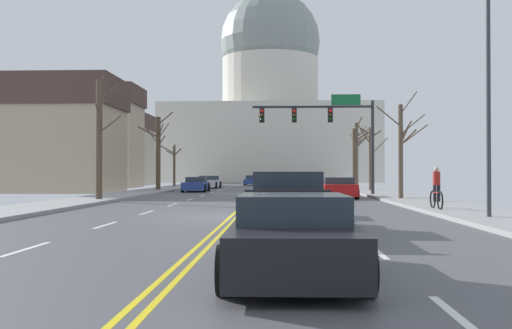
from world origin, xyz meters
TOP-DOWN VIEW (x-y plane):
  - ground at (0.00, -0.00)m, footprint 20.00×180.00m
  - signal_gantry at (4.73, 17.44)m, footprint 7.91×0.41m
  - street_lamp_right at (7.93, -1.48)m, footprint 2.12×0.24m
  - capitol_building at (0.00, 73.40)m, footprint 33.06×22.10m
  - sedan_near_00 at (5.05, 14.32)m, footprint 2.11×4.40m
  - sedan_near_01 at (1.58, 8.31)m, footprint 2.07×4.21m
  - sedan_near_02 at (1.73, 0.81)m, footprint 2.18×4.71m
  - pickup_truck_near_03 at (1.82, -4.74)m, footprint 2.34×5.71m
  - sedan_near_04 at (1.78, -11.35)m, footprint 2.01×4.25m
  - sedan_oncoming_00 at (-5.05, 25.18)m, footprint 2.01×4.51m
  - sedan_oncoming_01 at (-5.25, 34.76)m, footprint 2.18×4.48m
  - sedan_oncoming_02 at (-1.61, 47.57)m, footprint 2.01×4.58m
  - flank_building_00 at (-18.26, 36.71)m, footprint 11.65×6.33m
  - flank_building_01 at (-18.40, 47.07)m, footprint 9.36×9.43m
  - flank_building_02 at (-16.44, 23.18)m, footprint 11.54×6.75m
  - bare_tree_00 at (8.76, 25.61)m, footprint 2.50×2.10m
  - bare_tree_01 at (-8.22, 25.78)m, footprint 2.92×1.85m
  - bare_tree_02 at (8.89, 34.61)m, footprint 1.93×1.89m
  - bare_tree_03 at (-9.02, 36.92)m, footprint 2.40×1.42m
  - bare_tree_04 at (8.13, 30.35)m, footprint 1.82×2.70m
  - bare_tree_05 at (-7.90, 9.83)m, footprint 1.56×1.56m
  - bare_tree_06 at (8.17, 11.38)m, footprint 2.82×1.91m
  - pedestrian_00 at (9.11, 7.91)m, footprint 0.35×0.34m
  - bicycle_parked at (7.65, 2.59)m, footprint 0.12×1.77m

SIDE VIEW (x-z plane):
  - ground at x=0.00m, z-range -0.08..0.12m
  - bicycle_parked at x=7.65m, z-range 0.06..0.91m
  - sedan_near_02 at x=1.73m, z-range -0.03..1.12m
  - sedan_oncoming_00 at x=-5.05m, z-range -0.03..1.13m
  - sedan_oncoming_02 at x=-1.61m, z-range -0.03..1.13m
  - sedan_oncoming_01 at x=-5.25m, z-range -0.03..1.16m
  - sedan_near_04 at x=1.78m, z-range -0.04..1.18m
  - sedan_near_01 at x=1.58m, z-range -0.04..1.23m
  - sedan_near_00 at x=5.05m, z-range -0.02..1.21m
  - pickup_truck_near_03 at x=1.82m, z-range -0.08..1.49m
  - pedestrian_00 at x=9.11m, z-range 0.23..1.89m
  - bare_tree_03 at x=-9.02m, z-range 0.34..4.59m
  - bare_tree_00 at x=8.76m, z-range 0.21..5.46m
  - bare_tree_06 at x=8.17m, z-range 0.05..5.69m
  - bare_tree_04 at x=8.13m, z-range 0.33..5.54m
  - bare_tree_01 at x=-8.22m, z-range 0.16..6.38m
  - bare_tree_05 at x=-7.90m, z-range 0.07..6.64m
  - bare_tree_02 at x=8.89m, z-range 0.12..6.69m
  - flank_building_01 at x=-18.40m, z-range 0.06..8.39m
  - flank_building_02 at x=-16.44m, z-range 0.07..8.83m
  - street_lamp_right at x=7.93m, z-range 0.84..8.52m
  - signal_gantry at x=4.73m, z-range 1.56..8.03m
  - flank_building_00 at x=-18.26m, z-range 0.06..10.21m
  - capitol_building at x=0.00m, z-range -4.57..28.80m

